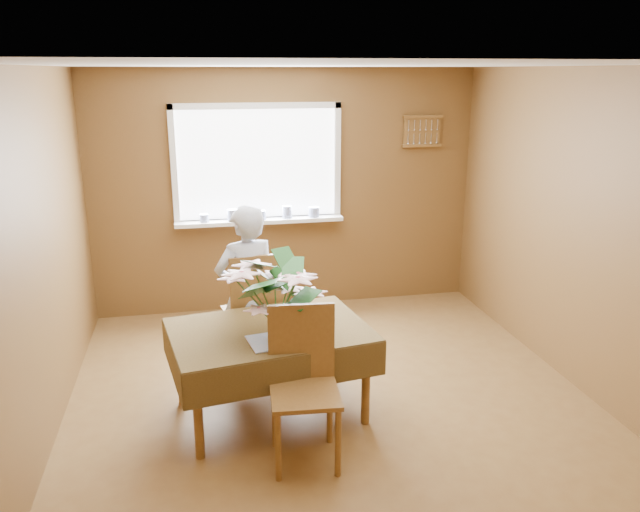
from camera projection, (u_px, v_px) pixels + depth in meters
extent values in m
plane|color=brown|center=(335.00, 408.00, 4.74)|extent=(4.50, 4.50, 0.00)
plane|color=white|center=(337.00, 65.00, 4.02)|extent=(4.50, 4.50, 0.00)
plane|color=brown|center=(287.00, 192.00, 6.49)|extent=(4.00, 0.00, 4.00)
plane|color=brown|center=(476.00, 419.00, 2.27)|extent=(4.00, 0.00, 4.00)
plane|color=brown|center=(32.00, 268.00, 3.99)|extent=(0.00, 4.50, 4.50)
plane|color=brown|center=(590.00, 236.00, 4.77)|extent=(0.00, 4.50, 4.50)
cube|color=white|center=(257.00, 164.00, 6.33)|extent=(1.60, 0.01, 1.10)
cube|color=white|center=(256.00, 106.00, 6.15)|extent=(1.72, 0.06, 0.06)
cube|color=white|center=(259.00, 220.00, 6.48)|extent=(1.72, 0.06, 0.06)
cube|color=white|center=(174.00, 167.00, 6.16)|extent=(0.06, 0.06, 1.22)
cube|color=white|center=(337.00, 162.00, 6.48)|extent=(0.06, 0.06, 1.22)
cube|color=white|center=(260.00, 221.00, 6.41)|extent=(1.72, 0.20, 0.04)
cylinder|color=white|center=(204.00, 218.00, 6.27)|extent=(0.09, 0.09, 0.08)
cylinder|color=white|center=(232.00, 215.00, 6.32)|extent=(0.11, 0.11, 0.12)
cylinder|color=white|center=(260.00, 215.00, 6.38)|extent=(0.12, 0.12, 0.09)
cylinder|color=white|center=(287.00, 212.00, 6.43)|extent=(0.10, 0.10, 0.13)
cylinder|color=white|center=(314.00, 212.00, 6.49)|extent=(0.11, 0.11, 0.10)
cube|color=brown|center=(422.00, 131.00, 6.58)|extent=(0.40, 0.03, 0.30)
cube|color=brown|center=(423.00, 117.00, 6.52)|extent=(0.44, 0.04, 0.03)
cube|color=brown|center=(422.00, 146.00, 6.61)|extent=(0.44, 0.04, 0.03)
cylinder|color=brown|center=(198.00, 415.00, 4.05)|extent=(0.06, 0.06, 0.63)
cylinder|color=brown|center=(366.00, 384.00, 4.46)|extent=(0.06, 0.06, 0.63)
cylinder|color=brown|center=(181.00, 366.00, 4.72)|extent=(0.06, 0.06, 0.63)
cylinder|color=brown|center=(328.00, 343.00, 5.13)|extent=(0.06, 0.06, 0.63)
cube|color=brown|center=(269.00, 333.00, 4.49)|extent=(1.46, 1.09, 0.04)
cube|color=#3F3017|center=(269.00, 329.00, 4.49)|extent=(1.53, 1.15, 0.01)
cube|color=#3F3017|center=(290.00, 375.00, 4.10)|extent=(1.38, 0.23, 0.25)
cube|color=#3F3017|center=(253.00, 322.00, 4.95)|extent=(1.38, 0.23, 0.25)
cube|color=#3F3017|center=(172.00, 361.00, 4.29)|extent=(0.16, 0.94, 0.25)
cube|color=#3F3017|center=(358.00, 332.00, 4.76)|extent=(0.16, 0.94, 0.25)
cube|color=#4B91D5|center=(278.00, 340.00, 4.28)|extent=(0.44, 0.35, 0.01)
cylinder|color=brown|center=(270.00, 330.00, 5.56)|extent=(0.04, 0.04, 0.49)
cylinder|color=brown|center=(226.00, 336.00, 5.43)|extent=(0.04, 0.04, 0.49)
cylinder|color=brown|center=(283.00, 347.00, 5.20)|extent=(0.04, 0.04, 0.49)
cylinder|color=brown|center=(237.00, 355.00, 5.07)|extent=(0.04, 0.04, 0.49)
cube|color=brown|center=(253.00, 313.00, 5.24)|extent=(0.53, 0.53, 0.03)
cube|color=brown|center=(259.00, 289.00, 4.97)|extent=(0.46, 0.10, 0.55)
cylinder|color=brown|center=(278.00, 447.00, 3.84)|extent=(0.04, 0.04, 0.47)
cylinder|color=brown|center=(338.00, 443.00, 3.89)|extent=(0.04, 0.04, 0.47)
cylinder|color=brown|center=(275.00, 415.00, 4.20)|extent=(0.04, 0.04, 0.47)
cylinder|color=brown|center=(330.00, 412.00, 4.25)|extent=(0.04, 0.04, 0.47)
cube|color=brown|center=(305.00, 394.00, 3.97)|extent=(0.47, 0.47, 0.03)
cube|color=brown|center=(301.00, 341.00, 4.09)|extent=(0.44, 0.06, 0.52)
imported|color=white|center=(247.00, 293.00, 5.05)|extent=(0.62, 0.50, 1.46)
cylinder|color=white|center=(276.00, 327.00, 4.32)|extent=(0.12, 0.12, 0.16)
cylinder|color=#33662D|center=(276.00, 310.00, 4.29)|extent=(0.07, 0.07, 0.11)
cylinder|color=white|center=(315.00, 316.00, 4.70)|extent=(0.33, 0.33, 0.01)
cube|color=silver|center=(299.00, 338.00, 4.30)|extent=(0.05, 0.25, 0.00)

